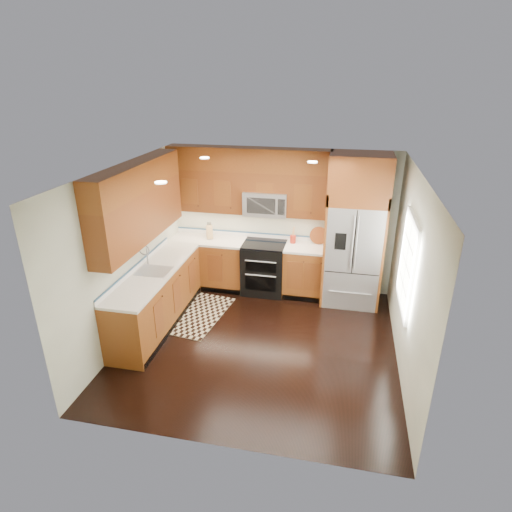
% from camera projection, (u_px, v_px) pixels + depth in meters
% --- Properties ---
extents(ground, '(4.00, 4.00, 0.00)m').
position_uv_depth(ground, '(259.00, 343.00, 6.46)').
color(ground, black).
rests_on(ground, ground).
extents(wall_back, '(4.00, 0.02, 2.60)m').
position_uv_depth(wall_back, '(281.00, 220.00, 7.75)').
color(wall_back, silver).
rests_on(wall_back, ground).
extents(wall_left, '(0.02, 4.00, 2.60)m').
position_uv_depth(wall_left, '(127.00, 253.00, 6.32)').
color(wall_left, silver).
rests_on(wall_left, ground).
extents(wall_right, '(0.02, 4.00, 2.60)m').
position_uv_depth(wall_right, '(410.00, 277.00, 5.57)').
color(wall_right, silver).
rests_on(wall_right, ground).
extents(window, '(0.04, 1.10, 1.30)m').
position_uv_depth(window, '(407.00, 264.00, 5.71)').
color(window, white).
rests_on(window, ground).
extents(base_cabinets, '(2.85, 3.00, 0.90)m').
position_uv_depth(base_cabinets, '(199.00, 282.00, 7.32)').
color(base_cabinets, brown).
rests_on(base_cabinets, ground).
extents(countertop, '(2.86, 3.01, 0.04)m').
position_uv_depth(countertop, '(208.00, 255.00, 7.21)').
color(countertop, white).
rests_on(countertop, base_cabinets).
extents(upper_cabinets, '(2.85, 3.00, 1.15)m').
position_uv_depth(upper_cabinets, '(203.00, 190.00, 6.86)').
color(upper_cabinets, brown).
rests_on(upper_cabinets, ground).
extents(range, '(0.76, 0.67, 0.95)m').
position_uv_depth(range, '(264.00, 268.00, 7.82)').
color(range, black).
rests_on(range, ground).
extents(microwave, '(0.76, 0.40, 0.42)m').
position_uv_depth(microwave, '(266.00, 203.00, 7.47)').
color(microwave, '#B2B2B7').
rests_on(microwave, ground).
extents(refrigerator, '(0.98, 0.75, 2.60)m').
position_uv_depth(refrigerator, '(355.00, 232.00, 7.16)').
color(refrigerator, '#B2B2B7').
rests_on(refrigerator, ground).
extents(sink_faucet, '(0.54, 0.44, 0.37)m').
position_uv_depth(sink_faucet, '(152.00, 267.00, 6.60)').
color(sink_faucet, '#B2B2B7').
rests_on(sink_faucet, countertop).
extents(rug, '(1.03, 1.51, 0.01)m').
position_uv_depth(rug, '(197.00, 314.00, 7.22)').
color(rug, black).
rests_on(rug, ground).
extents(knife_block, '(0.16, 0.18, 0.30)m').
position_uv_depth(knife_block, '(209.00, 232.00, 7.87)').
color(knife_block, tan).
rests_on(knife_block, countertop).
extents(utensil_crock, '(0.14, 0.14, 0.30)m').
position_uv_depth(utensil_crock, '(293.00, 237.00, 7.65)').
color(utensil_crock, maroon).
rests_on(utensil_crock, countertop).
extents(cutting_board, '(0.32, 0.32, 0.02)m').
position_uv_depth(cutting_board, '(318.00, 243.00, 7.65)').
color(cutting_board, brown).
rests_on(cutting_board, countertop).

